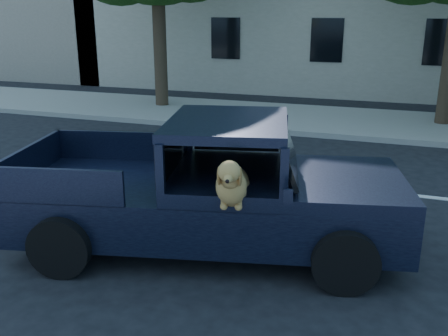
% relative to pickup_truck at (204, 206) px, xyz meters
% --- Properties ---
extents(ground, '(120.00, 120.00, 0.00)m').
position_rel_pickup_truck_xyz_m(ground, '(-1.21, -0.20, -0.64)').
color(ground, black).
rests_on(ground, ground).
extents(far_sidewalk, '(60.00, 4.00, 0.15)m').
position_rel_pickup_truck_xyz_m(far_sidewalk, '(-1.21, 9.00, -0.57)').
color(far_sidewalk, gray).
rests_on(far_sidewalk, ground).
extents(lane_stripes, '(21.60, 0.14, 0.01)m').
position_rel_pickup_truck_xyz_m(lane_stripes, '(0.79, 3.20, -0.63)').
color(lane_stripes, silver).
rests_on(lane_stripes, ground).
extents(pickup_truck, '(5.61, 3.24, 1.89)m').
position_rel_pickup_truck_xyz_m(pickup_truck, '(0.00, 0.00, 0.00)').
color(pickup_truck, black).
rests_on(pickup_truck, ground).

